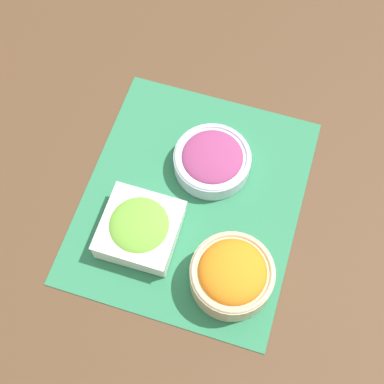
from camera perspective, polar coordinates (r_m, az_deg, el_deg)
ground_plane at (r=0.98m, az=0.00°, el=-0.83°), size 3.00×3.00×0.00m
placemat at (r=0.98m, az=0.00°, el=-0.78°), size 0.46×0.39×0.00m
onion_bowl at (r=0.99m, az=2.17°, el=3.47°), size 0.14×0.14×0.05m
lettuce_bowl at (r=0.93m, az=-5.58°, el=-3.86°), size 0.13×0.13×0.06m
carrot_bowl at (r=0.89m, az=4.28°, el=-8.78°), size 0.14×0.14×0.08m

